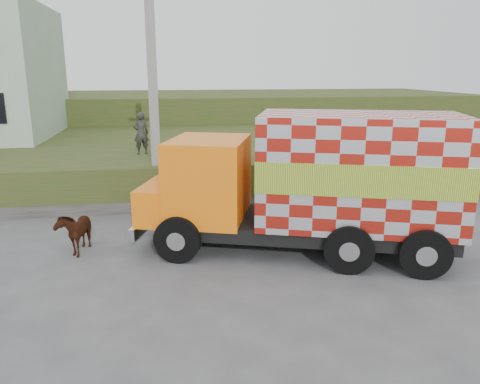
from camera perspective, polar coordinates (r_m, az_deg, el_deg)
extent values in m
plane|color=#474749|center=(11.93, -5.29, -7.96)|extent=(120.00, 120.00, 0.00)
cube|color=#254517|center=(21.35, -7.15, 4.24)|extent=(40.00, 12.00, 1.50)
cube|color=#254517|center=(33.14, -7.94, 9.21)|extent=(40.00, 12.00, 3.00)
cube|color=#595651|center=(15.87, -13.56, -1.75)|extent=(16.00, 0.50, 0.40)
cube|color=gray|center=(15.61, -10.56, 12.32)|extent=(0.30, 0.30, 8.00)
cube|color=black|center=(12.21, 7.90, -4.09)|extent=(7.48, 4.40, 0.37)
cube|color=orange|center=(12.19, -3.79, 1.62)|extent=(2.54, 2.87, 2.09)
cube|color=orange|center=(12.66, -9.06, -0.97)|extent=(1.68, 2.41, 0.94)
cube|color=silver|center=(11.86, 14.23, 2.64)|extent=(5.35, 3.88, 2.72)
cube|color=yellow|center=(10.62, 14.78, 1.23)|extent=(4.59, 1.54, 0.73)
cube|color=yellow|center=(13.11, 13.78, 3.79)|extent=(4.59, 1.54, 0.73)
cube|color=silver|center=(13.01, -11.14, -3.53)|extent=(0.90, 2.33, 0.31)
cylinder|color=black|center=(11.56, -7.56, -5.71)|extent=(1.21, 0.71, 1.15)
cylinder|color=black|center=(13.76, -4.72, -2.28)|extent=(1.21, 0.71, 1.15)
cylinder|color=black|center=(11.14, 13.13, -6.77)|extent=(1.21, 0.71, 1.15)
cylinder|color=black|center=(13.41, 12.49, -3.04)|extent=(1.21, 0.71, 1.15)
cylinder|color=black|center=(11.40, 21.60, -6.96)|extent=(1.21, 0.71, 1.15)
cylinder|color=black|center=(13.62, 19.54, -3.28)|extent=(1.21, 0.71, 1.15)
imported|color=black|center=(12.80, -19.42, -4.43)|extent=(0.83, 1.43, 1.14)
imported|color=#2E2C29|center=(17.94, -11.98, 7.03)|extent=(0.66, 0.52, 1.57)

